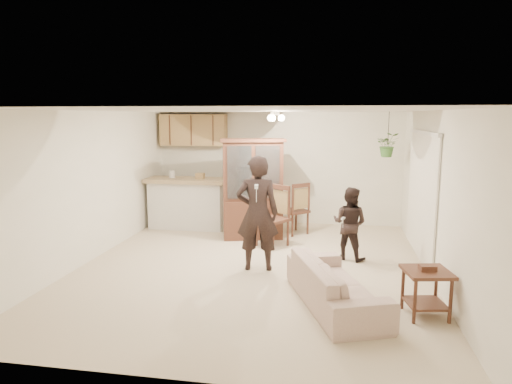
% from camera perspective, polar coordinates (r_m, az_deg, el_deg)
% --- Properties ---
extents(floor, '(6.50, 6.50, 0.00)m').
position_cam_1_polar(floor, '(7.47, -0.52, -9.39)').
color(floor, beige).
rests_on(floor, ground).
extents(ceiling, '(5.50, 6.50, 0.02)m').
position_cam_1_polar(ceiling, '(7.07, -0.55, 10.16)').
color(ceiling, silver).
rests_on(ceiling, wall_back).
extents(wall_back, '(5.50, 0.02, 2.50)m').
position_cam_1_polar(wall_back, '(10.35, 2.70, 3.02)').
color(wall_back, silver).
rests_on(wall_back, ground).
extents(wall_front, '(5.50, 0.02, 2.50)m').
position_cam_1_polar(wall_front, '(4.08, -8.80, -7.27)').
color(wall_front, silver).
rests_on(wall_front, ground).
extents(wall_left, '(0.02, 6.50, 2.50)m').
position_cam_1_polar(wall_left, '(8.11, -20.01, 0.65)').
color(wall_left, silver).
rests_on(wall_left, ground).
extents(wall_right, '(0.02, 6.50, 2.50)m').
position_cam_1_polar(wall_right, '(7.20, 21.53, -0.51)').
color(wall_right, silver).
rests_on(wall_right, ground).
extents(breakfast_bar, '(1.60, 0.55, 1.00)m').
position_cam_1_polar(breakfast_bar, '(10.00, -8.57, -1.66)').
color(breakfast_bar, silver).
rests_on(breakfast_bar, floor).
extents(bar_top, '(1.75, 0.70, 0.08)m').
position_cam_1_polar(bar_top, '(9.90, -8.65, 1.46)').
color(bar_top, tan).
rests_on(bar_top, breakfast_bar).
extents(upper_cabinets, '(1.50, 0.34, 0.70)m').
position_cam_1_polar(upper_cabinets, '(10.51, -7.81, 7.69)').
color(upper_cabinets, olive).
rests_on(upper_cabinets, wall_back).
extents(vertical_blinds, '(0.06, 2.30, 2.10)m').
position_cam_1_polar(vertical_blinds, '(8.09, 19.92, -0.45)').
color(vertical_blinds, silver).
rests_on(vertical_blinds, wall_right).
extents(ceiling_fixture, '(0.36, 0.36, 0.20)m').
position_cam_1_polar(ceiling_fixture, '(8.22, 2.36, 9.37)').
color(ceiling_fixture, '#FFE4BF').
rests_on(ceiling_fixture, ceiling).
extents(hanging_plant, '(0.43, 0.37, 0.48)m').
position_cam_1_polar(hanging_plant, '(9.42, 16.15, 5.68)').
color(hanging_plant, '#2F5522').
rests_on(hanging_plant, ceiling).
extents(plant_cord, '(0.01, 0.01, 0.65)m').
position_cam_1_polar(plant_cord, '(9.41, 16.24, 7.65)').
color(plant_cord, black).
rests_on(plant_cord, ceiling).
extents(sofa, '(1.34, 2.01, 0.73)m').
position_cam_1_polar(sofa, '(6.04, 9.88, -10.51)').
color(sofa, beige).
rests_on(sofa, floor).
extents(adult, '(0.71, 0.51, 1.80)m').
position_cam_1_polar(adult, '(7.15, 0.18, -2.76)').
color(adult, black).
rests_on(adult, floor).
extents(child, '(0.81, 0.73, 1.35)m').
position_cam_1_polar(child, '(7.88, 11.63, -3.48)').
color(child, black).
rests_on(child, floor).
extents(china_hutch, '(1.34, 0.79, 1.98)m').
position_cam_1_polar(china_hutch, '(8.99, -0.42, 0.29)').
color(china_hutch, '#391E14').
rests_on(china_hutch, floor).
extents(side_table, '(0.62, 0.62, 0.64)m').
position_cam_1_polar(side_table, '(6.04, 20.47, -11.66)').
color(side_table, '#391E14').
rests_on(side_table, floor).
extents(chair_bar, '(0.54, 0.54, 1.02)m').
position_cam_1_polar(chair_bar, '(10.07, -3.76, -2.72)').
color(chair_bar, '#391E14').
rests_on(chair_bar, floor).
extents(chair_hutch_left, '(0.70, 0.70, 1.14)m').
position_cam_1_polar(chair_hutch_left, '(8.58, 2.05, -4.66)').
color(chair_hutch_left, '#391E14').
rests_on(chair_hutch_left, floor).
extents(chair_hutch_right, '(0.67, 0.67, 1.08)m').
position_cam_1_polar(chair_hutch_right, '(9.50, 4.82, -3.40)').
color(chair_hutch_right, '#391E14').
rests_on(chair_hutch_right, floor).
extents(controller_adult, '(0.07, 0.16, 0.05)m').
position_cam_1_polar(controller_adult, '(6.64, 0.05, 0.69)').
color(controller_adult, white).
rests_on(controller_adult, adult).
extents(controller_child, '(0.07, 0.11, 0.03)m').
position_cam_1_polar(controller_child, '(7.60, 10.83, -3.27)').
color(controller_child, white).
rests_on(controller_child, child).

